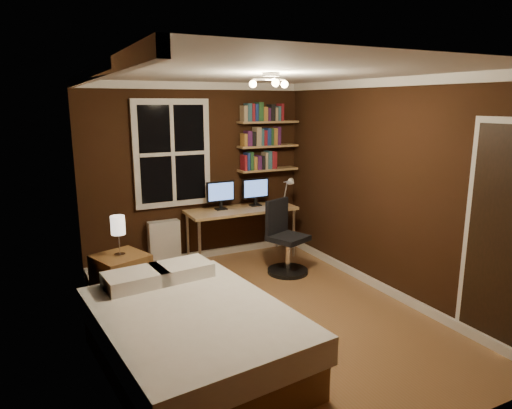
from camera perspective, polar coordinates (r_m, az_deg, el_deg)
name	(u,v)px	position (r m, az deg, el deg)	size (l,w,h in m)	color
floor	(265,316)	(5.02, 1.12, -13.72)	(4.20, 4.20, 0.00)	olive
wall_back	(196,173)	(6.51, -7.45, 3.88)	(3.20, 0.04, 2.50)	black
wall_left	(100,219)	(4.13, -18.89, -1.77)	(0.04, 4.20, 2.50)	black
wall_right	(387,189)	(5.52, 16.08, 1.92)	(0.04, 4.20, 2.50)	black
ceiling	(266,73)	(4.51, 1.27, 16.09)	(3.20, 4.20, 0.02)	white
window	(172,154)	(6.33, -10.44, 6.27)	(1.06, 0.06, 1.46)	silver
door	(508,243)	(4.57, 28.98, -4.25)	(0.03, 0.82, 2.05)	black
ceiling_fixture	(271,84)	(4.41, 1.89, 14.86)	(0.44, 0.44, 0.18)	beige
bookshelf_lower	(268,170)	(6.82, 1.50, 4.39)	(0.92, 0.22, 0.03)	tan
books_row_lower	(268,161)	(6.81, 1.51, 5.47)	(0.54, 0.16, 0.23)	maroon
bookshelf_middle	(268,146)	(6.78, 1.52, 7.31)	(0.92, 0.22, 0.03)	tan
books_row_middle	(268,137)	(6.77, 1.52, 8.41)	(0.60, 0.16, 0.23)	navy
bookshelf_upper	(268,122)	(6.76, 1.53, 10.27)	(0.92, 0.22, 0.03)	tan
books_row_upper	(268,113)	(6.75, 1.54, 11.37)	(0.66, 0.16, 0.23)	#235328
bed	(192,336)	(4.07, -8.02, -15.97)	(1.64, 2.13, 0.68)	brown
nightstand	(122,283)	(5.24, -16.43, -9.34)	(0.50, 0.50, 0.63)	brown
bedside_lamp	(119,236)	(5.07, -16.80, -3.77)	(0.15, 0.15, 0.43)	white
radiator	(164,244)	(6.45, -11.39, -4.81)	(0.43, 0.15, 0.64)	silver
desk	(241,213)	(6.53, -1.85, -1.03)	(1.58, 0.59, 0.75)	tan
monitor_left	(221,195)	(6.43, -4.43, 1.14)	(0.42, 0.12, 0.40)	black
monitor_right	(255,192)	(6.65, -0.07, 1.56)	(0.42, 0.12, 0.40)	black
desk_lamp	(288,191)	(6.68, 4.03, 1.73)	(0.14, 0.32, 0.44)	silver
office_chair	(285,246)	(6.09, 3.67, -5.15)	(0.57, 0.57, 0.98)	black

